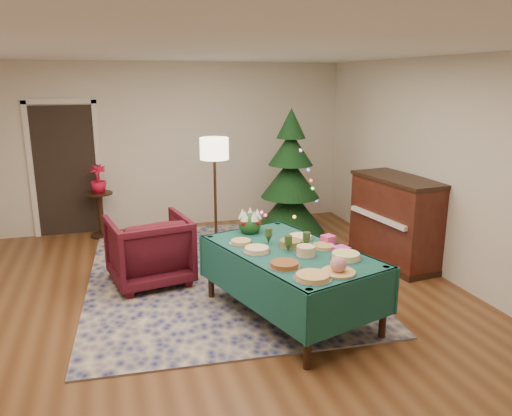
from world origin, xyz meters
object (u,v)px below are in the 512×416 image
object	(u,v)px
christmas_tree	(290,181)
piano	(396,221)
buffet_table	(290,264)
side_table	(101,215)
gift_box	(328,240)
armchair	(149,247)
floor_lamp	(214,156)
potted_plant	(99,185)

from	to	relation	value
christmas_tree	piano	xyz separation A→B (m)	(0.98, -1.45, -0.33)
buffet_table	side_table	distance (m)	3.94
gift_box	side_table	bearing A→B (deg)	124.45
armchair	floor_lamp	bearing A→B (deg)	-148.48
floor_lamp	potted_plant	bearing A→B (deg)	143.04
gift_box	potted_plant	size ratio (longest dim) A/B	0.27
buffet_table	christmas_tree	bearing A→B (deg)	69.68
side_table	christmas_tree	xyz separation A→B (m)	(2.83, -0.88, 0.56)
armchair	christmas_tree	world-z (taller)	christmas_tree
buffet_table	potted_plant	bearing A→B (deg)	118.58
gift_box	christmas_tree	world-z (taller)	christmas_tree
buffet_table	gift_box	bearing A→B (deg)	8.13
armchair	piano	bearing A→B (deg)	165.67
buffet_table	armchair	size ratio (longest dim) A/B	2.30
armchair	christmas_tree	distance (m)	2.61
side_table	potted_plant	size ratio (longest dim) A/B	1.65
floor_lamp	potted_plant	size ratio (longest dim) A/B	3.79
gift_box	potted_plant	xyz separation A→B (m)	(-2.33, 3.39, 0.05)
gift_box	christmas_tree	bearing A→B (deg)	78.54
gift_box	floor_lamp	xyz separation A→B (m)	(-0.74, 2.20, 0.61)
side_table	gift_box	bearing A→B (deg)	-55.55
floor_lamp	christmas_tree	world-z (taller)	christmas_tree
floor_lamp	armchair	bearing A→B (deg)	-138.14
gift_box	side_table	xyz separation A→B (m)	(-2.33, 3.39, -0.44)
buffet_table	potted_plant	distance (m)	3.94
buffet_table	christmas_tree	xyz separation A→B (m)	(0.95, 2.57, 0.31)
side_table	potted_plant	xyz separation A→B (m)	(0.00, 0.00, 0.49)
floor_lamp	gift_box	bearing A→B (deg)	-71.42
buffet_table	floor_lamp	bearing A→B (deg)	97.43
potted_plant	christmas_tree	size ratio (longest dim) A/B	0.22
gift_box	armchair	size ratio (longest dim) A/B	0.13
gift_box	buffet_table	bearing A→B (deg)	-171.87
side_table	christmas_tree	bearing A→B (deg)	-17.31
christmas_tree	buffet_table	bearing A→B (deg)	-110.32
gift_box	armchair	distance (m)	2.20
buffet_table	christmas_tree	world-z (taller)	christmas_tree
buffet_table	armchair	world-z (taller)	armchair
piano	armchair	bearing A→B (deg)	176.01
armchair	floor_lamp	size ratio (longest dim) A/B	0.56
armchair	buffet_table	bearing A→B (deg)	123.97
side_table	potted_plant	world-z (taller)	potted_plant
armchair	side_table	bearing A→B (deg)	-85.26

